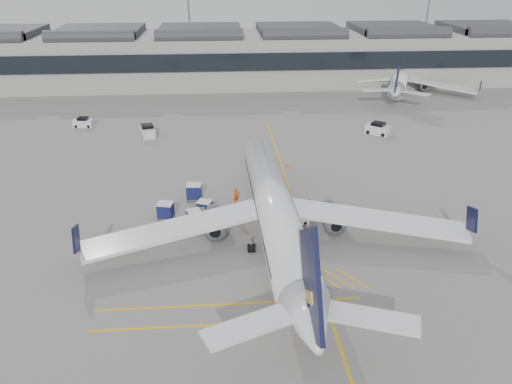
{
  "coord_description": "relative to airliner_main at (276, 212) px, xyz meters",
  "views": [
    {
      "loc": [
        1.63,
        -43.62,
        26.05
      ],
      "look_at": [
        5.18,
        3.26,
        4.0
      ],
      "focal_mm": 35.0,
      "sensor_mm": 36.0,
      "label": 1
    }
  ],
  "objects": [
    {
      "name": "airliner_main",
      "position": [
        0.0,
        0.0,
        0.0
      ],
      "size": [
        38.06,
        41.6,
        11.06
      ],
      "rotation": [
        0.0,
        0.0,
        0.02
      ],
      "color": "white",
      "rests_on": "ground"
    },
    {
      "name": "light_masts",
      "position": [
        -8.57,
        86.0,
        11.24
      ],
      "size": [
        113.0,
        0.6,
        25.45
      ],
      "color": "slate",
      "rests_on": "ground"
    },
    {
      "name": "airliner_far",
      "position": [
        33.78,
        60.92,
        -0.49
      ],
      "size": [
        30.12,
        33.29,
        9.4
      ],
      "rotation": [
        0.0,
        0.0,
        -0.4
      ],
      "color": "white",
      "rests_on": "ground"
    },
    {
      "name": "belt_loader",
      "position": [
        2.23,
        3.71,
        -2.75
      ],
      "size": [
        4.14,
        1.44,
        1.7
      ],
      "rotation": [
        0.0,
        0.0,
        0.01
      ],
      "color": "silver",
      "rests_on": "ground"
    },
    {
      "name": "apron_markings",
      "position": [
        3.09,
        10.0,
        -3.24
      ],
      "size": [
        0.25,
        60.0,
        0.01
      ],
      "primitive_type": "cube",
      "color": "gold",
      "rests_on": "ground"
    },
    {
      "name": "pushback_tug",
      "position": [
        -7.79,
        4.53,
        -2.59
      ],
      "size": [
        2.7,
        1.72,
        1.49
      ],
      "rotation": [
        0.0,
        0.0,
        0.03
      ],
      "color": "#4D5145",
      "rests_on": "ground"
    },
    {
      "name": "baggage_cart_a",
      "position": [
        -8.57,
        10.3,
        -2.21
      ],
      "size": [
        1.93,
        1.63,
        1.95
      ],
      "rotation": [
        0.0,
        0.0,
        -0.06
      ],
      "color": "gray",
      "rests_on": "ground"
    },
    {
      "name": "safety_cone_nose",
      "position": [
        3.86,
        19.69,
        -2.96
      ],
      "size": [
        0.41,
        0.41,
        0.57
      ],
      "primitive_type": "cone",
      "color": "#F24C0A",
      "rests_on": "ground"
    },
    {
      "name": "ground",
      "position": [
        -6.91,
        0.0,
        -3.25
      ],
      "size": [
        220.0,
        220.0,
        0.0
      ],
      "primitive_type": "plane",
      "color": "gray",
      "rests_on": "ground"
    },
    {
      "name": "safety_cone_engine",
      "position": [
        5.04,
        9.01,
        -3.01
      ],
      "size": [
        0.35,
        0.35,
        0.48
      ],
      "primitive_type": "cone",
      "color": "#F24C0A",
      "rests_on": "ground"
    },
    {
      "name": "service_van_left",
      "position": [
        -28.45,
        40.23,
        -2.52
      ],
      "size": [
        3.32,
        1.89,
        1.63
      ],
      "rotation": [
        0.0,
        0.0,
        -0.1
      ],
      "color": "silver",
      "rests_on": "ground"
    },
    {
      "name": "baggage_cart_c",
      "position": [
        -11.52,
        5.71,
        -2.26
      ],
      "size": [
        2.03,
        1.79,
        1.85
      ],
      "rotation": [
        0.0,
        0.0,
        -0.21
      ],
      "color": "gray",
      "rests_on": "ground"
    },
    {
      "name": "baggage_cart_b",
      "position": [
        -7.22,
        6.17,
        -2.33
      ],
      "size": [
        2.01,
        1.85,
        1.71
      ],
      "rotation": [
        0.0,
        0.0,
        -0.38
      ],
      "color": "gray",
      "rests_on": "ground"
    },
    {
      "name": "terminal",
      "position": [
        -6.91,
        71.93,
        2.89
      ],
      "size": [
        200.0,
        20.45,
        12.4
      ],
      "color": "#9E9E99",
      "rests_on": "ground"
    },
    {
      "name": "service_van_mid",
      "position": [
        -16.89,
        34.19,
        -2.36
      ],
      "size": [
        2.92,
        4.25,
        1.99
      ],
      "rotation": [
        0.0,
        0.0,
        1.85
      ],
      "color": "silver",
      "rests_on": "ground"
    },
    {
      "name": "ramp_agent_a",
      "position": [
        -3.66,
        8.77,
        -2.27
      ],
      "size": [
        0.85,
        0.8,
        1.96
      ],
      "primitive_type": "imported",
      "rotation": [
        0.0,
        0.0,
        0.65
      ],
      "color": "#E5470C",
      "rests_on": "ground"
    },
    {
      "name": "ramp_agent_b",
      "position": [
        -3.6,
        3.91,
        -2.32
      ],
      "size": [
        1.03,
        0.88,
        1.86
      ],
      "primitive_type": "imported",
      "rotation": [
        0.0,
        0.0,
        3.35
      ],
      "color": "#DF470B",
      "rests_on": "ground"
    },
    {
      "name": "service_van_right",
      "position": [
        20.44,
        32.6,
        -2.37
      ],
      "size": [
        4.17,
        3.88,
        1.96
      ],
      "rotation": [
        0.0,
        0.0,
        -0.68
      ],
      "color": "silver",
      "rests_on": "ground"
    },
    {
      "name": "baggage_cart_d",
      "position": [
        -8.36,
        4.23,
        -2.38
      ],
      "size": [
        1.85,
        1.68,
        1.62
      ],
      "rotation": [
        0.0,
        0.0,
        0.32
      ],
      "color": "gray",
      "rests_on": "ground"
    }
  ]
}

